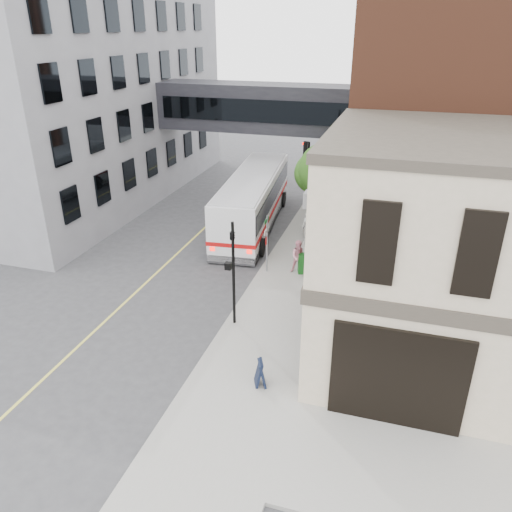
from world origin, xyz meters
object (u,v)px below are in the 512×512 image
Objects in this scene: newspaper_box at (303,263)px; sandwich_board at (260,373)px; pedestrian_b at (299,257)px; pedestrian_a at (308,228)px; bus at (253,198)px; pedestrian_c at (312,227)px.

newspaper_box is 8.88m from sandwich_board.
pedestrian_a is at bearing 78.90° from pedestrian_b.
newspaper_box reaches higher than sandwich_board.
newspaper_box is at bearing -16.36° from pedestrian_b.
pedestrian_b is at bearing -79.44° from pedestrian_a.
bus is at bearing 157.80° from pedestrian_a.
pedestrian_b is 1.78× the size of sandwich_board.
pedestrian_a is at bearing 80.03° from newspaper_box.
pedestrian_c is at bearing 76.76° from pedestrian_b.
bus is 7.38m from newspaper_box.
pedestrian_c is at bearing 70.46° from sandwich_board.
pedestrian_a reaches higher than pedestrian_c.
bus is 4.43m from pedestrian_a.
pedestrian_b is 8.90m from sandwich_board.
sandwich_board is at bearing -80.10° from pedestrian_a.
pedestrian_a is 3.76m from pedestrian_b.
pedestrian_c is (3.98, -1.53, -0.83)m from bus.
pedestrian_a reaches higher than newspaper_box.
bus reaches higher than sandwich_board.
sandwich_board is at bearing -73.93° from pedestrian_c.
sandwich_board is at bearing -105.85° from newspaper_box.
bus is 7.19m from pedestrian_b.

